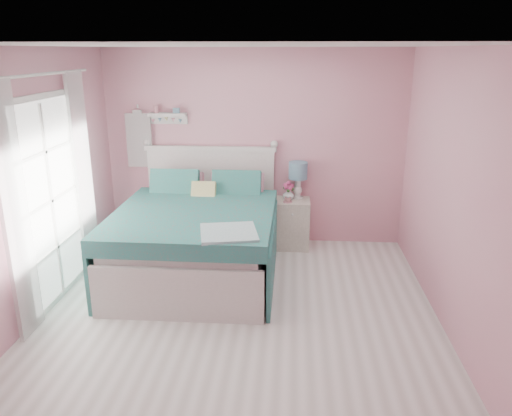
# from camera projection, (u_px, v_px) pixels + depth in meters

# --- Properties ---
(floor) EXTENTS (4.50, 4.50, 0.00)m
(floor) POSITION_uv_depth(u_px,v_px,m) (237.00, 321.00, 4.95)
(floor) COLOR beige
(floor) RESTS_ON ground
(room_shell) EXTENTS (4.50, 4.50, 4.50)m
(room_shell) POSITION_uv_depth(u_px,v_px,m) (235.00, 165.00, 4.46)
(room_shell) COLOR pink
(room_shell) RESTS_ON floor
(bed) EXTENTS (1.81, 2.30, 1.33)m
(bed) POSITION_uv_depth(u_px,v_px,m) (198.00, 239.00, 5.90)
(bed) COLOR silver
(bed) RESTS_ON floor
(nightstand) EXTENTS (0.46, 0.45, 0.66)m
(nightstand) POSITION_uv_depth(u_px,v_px,m) (292.00, 223.00, 6.71)
(nightstand) COLOR silver
(nightstand) RESTS_ON floor
(table_lamp) EXTENTS (0.25, 0.25, 0.49)m
(table_lamp) POSITION_uv_depth(u_px,v_px,m) (298.00, 173.00, 6.60)
(table_lamp) COLOR white
(table_lamp) RESTS_ON nightstand
(vase) EXTENTS (0.19, 0.19, 0.16)m
(vase) POSITION_uv_depth(u_px,v_px,m) (288.00, 194.00, 6.60)
(vase) COLOR white
(vase) RESTS_ON nightstand
(teacup) EXTENTS (0.09, 0.09, 0.07)m
(teacup) POSITION_uv_depth(u_px,v_px,m) (288.00, 200.00, 6.51)
(teacup) COLOR #D79093
(teacup) RESTS_ON nightstand
(roses) EXTENTS (0.14, 0.11, 0.12)m
(roses) POSITION_uv_depth(u_px,v_px,m) (288.00, 186.00, 6.56)
(roses) COLOR #CE4680
(roses) RESTS_ON vase
(wall_shelf) EXTENTS (0.50, 0.15, 0.25)m
(wall_shelf) POSITION_uv_depth(u_px,v_px,m) (168.00, 116.00, 6.58)
(wall_shelf) COLOR silver
(wall_shelf) RESTS_ON room_shell
(hanging_dress) EXTENTS (0.34, 0.03, 0.72)m
(hanging_dress) POSITION_uv_depth(u_px,v_px,m) (139.00, 140.00, 6.70)
(hanging_dress) COLOR white
(hanging_dress) RESTS_ON room_shell
(french_door) EXTENTS (0.04, 1.32, 2.16)m
(french_door) POSITION_uv_depth(u_px,v_px,m) (51.00, 201.00, 5.14)
(french_door) COLOR silver
(french_door) RESTS_ON floor
(curtain_near) EXTENTS (0.04, 0.40, 2.32)m
(curtain_near) POSITION_uv_depth(u_px,v_px,m) (15.00, 215.00, 4.39)
(curtain_near) COLOR white
(curtain_near) RESTS_ON floor
(curtain_far) EXTENTS (0.04, 0.40, 2.32)m
(curtain_far) POSITION_uv_depth(u_px,v_px,m) (83.00, 174.00, 5.81)
(curtain_far) COLOR white
(curtain_far) RESTS_ON floor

